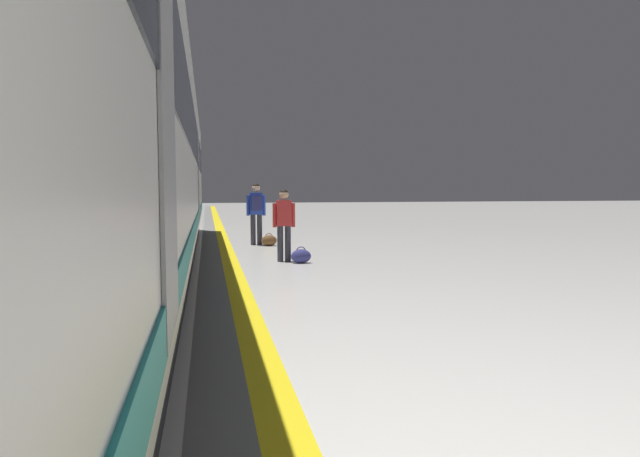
% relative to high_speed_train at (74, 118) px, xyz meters
% --- Properties ---
extents(safety_line_strip, '(0.36, 80.00, 0.01)m').
position_rel_high_speed_train_xyz_m(safety_line_strip, '(2.12, 1.58, -2.50)').
color(safety_line_strip, yellow).
rests_on(safety_line_strip, ground).
extents(tactile_edge_band, '(0.63, 80.00, 0.01)m').
position_rel_high_speed_train_xyz_m(tactile_edge_band, '(1.79, 1.58, -2.50)').
color(tactile_edge_band, slate).
rests_on(tactile_edge_band, ground).
extents(high_speed_train, '(2.94, 30.25, 4.97)m').
position_rel_high_speed_train_xyz_m(high_speed_train, '(0.00, 0.00, 0.00)').
color(high_speed_train, '#38383D').
rests_on(high_speed_train, ground).
extents(passenger_near, '(0.50, 0.21, 1.59)m').
position_rel_high_speed_train_xyz_m(passenger_near, '(3.29, 4.25, -1.58)').
color(passenger_near, '#383842').
rests_on(passenger_near, ground).
extents(duffel_bag_near, '(0.44, 0.26, 0.36)m').
position_rel_high_speed_train_xyz_m(duffel_bag_near, '(3.61, 3.93, -2.35)').
color(duffel_bag_near, navy).
rests_on(duffel_bag_near, ground).
extents(passenger_mid, '(0.55, 0.34, 1.75)m').
position_rel_high_speed_train_xyz_m(passenger_mid, '(3.01, 7.85, -1.46)').
color(passenger_mid, '#383842').
rests_on(passenger_mid, ground).
extents(duffel_bag_mid, '(0.44, 0.26, 0.36)m').
position_rel_high_speed_train_xyz_m(duffel_bag_mid, '(3.33, 7.52, -2.35)').
color(duffel_bag_mid, brown).
rests_on(duffel_bag_mid, ground).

